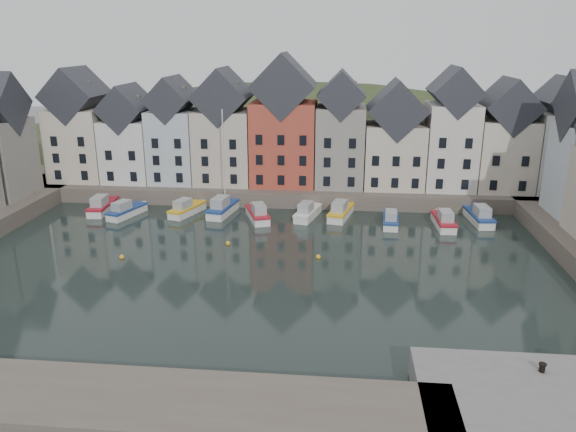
# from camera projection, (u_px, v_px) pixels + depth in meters

# --- Properties ---
(ground) EXTENTS (260.00, 260.00, 0.00)m
(ground) POSITION_uv_depth(u_px,v_px,m) (253.00, 276.00, 53.16)
(ground) COLOR black
(ground) RESTS_ON ground
(far_quay) EXTENTS (90.00, 16.00, 2.00)m
(far_quay) POSITION_uv_depth(u_px,v_px,m) (285.00, 186.00, 81.31)
(far_quay) COLOR brown
(far_quay) RESTS_ON ground
(near_wall) EXTENTS (50.00, 6.00, 2.00)m
(near_wall) POSITION_uv_depth(u_px,v_px,m) (25.00, 404.00, 32.93)
(near_wall) COLOR brown
(near_wall) RESTS_ON ground
(hillside) EXTENTS (153.60, 70.40, 64.00)m
(hillside) POSITION_uv_depth(u_px,v_px,m) (299.00, 246.00, 111.71)
(hillside) COLOR #28361B
(hillside) RESTS_ON ground
(far_terrace) EXTENTS (72.37, 8.16, 17.78)m
(far_terrace) POSITION_uv_depth(u_px,v_px,m) (307.00, 135.00, 76.73)
(far_terrace) COLOR beige
(far_terrace) RESTS_ON far_quay
(mooring_buoys) EXTENTS (20.50, 5.50, 0.50)m
(mooring_buoys) POSITION_uv_depth(u_px,v_px,m) (223.00, 252.00, 58.55)
(mooring_buoys) COLOR gold
(mooring_buoys) RESTS_ON ground
(boat_a) EXTENTS (2.35, 6.70, 2.54)m
(boat_a) POSITION_uv_depth(u_px,v_px,m) (102.00, 206.00, 72.43)
(boat_a) COLOR silver
(boat_a) RESTS_ON ground
(boat_b) EXTENTS (3.67, 6.38, 2.34)m
(boat_b) POSITION_uv_depth(u_px,v_px,m) (126.00, 211.00, 70.70)
(boat_b) COLOR silver
(boat_b) RESTS_ON ground
(boat_c) EXTENTS (3.83, 6.45, 2.37)m
(boat_c) POSITION_uv_depth(u_px,v_px,m) (186.00, 209.00, 71.41)
(boat_c) COLOR silver
(boat_c) RESTS_ON ground
(boat_d) EXTENTS (3.27, 7.28, 13.42)m
(boat_d) POSITION_uv_depth(u_px,v_px,m) (223.00, 208.00, 71.49)
(boat_d) COLOR silver
(boat_d) RESTS_ON ground
(boat_e) EXTENTS (4.05, 6.69, 2.45)m
(boat_e) POSITION_uv_depth(u_px,v_px,m) (258.00, 214.00, 69.31)
(boat_e) COLOR silver
(boat_e) RESTS_ON ground
(boat_f) EXTENTS (3.35, 6.48, 2.38)m
(boat_f) POSITION_uv_depth(u_px,v_px,m) (307.00, 213.00, 69.97)
(boat_f) COLOR silver
(boat_f) RESTS_ON ground
(boat_g) EXTENTS (3.49, 6.93, 2.55)m
(boat_g) POSITION_uv_depth(u_px,v_px,m) (341.00, 212.00, 70.11)
(boat_g) COLOR silver
(boat_g) RESTS_ON ground
(boat_h) EXTENTS (2.15, 5.84, 2.20)m
(boat_h) POSITION_uv_depth(u_px,v_px,m) (391.00, 220.00, 67.29)
(boat_h) COLOR silver
(boat_h) RESTS_ON ground
(boat_i) EXTENTS (2.21, 6.45, 2.45)m
(boat_i) POSITION_uv_depth(u_px,v_px,m) (444.00, 221.00, 66.66)
(boat_i) COLOR silver
(boat_i) RESTS_ON ground
(boat_j) EXTENTS (2.65, 6.84, 2.57)m
(boat_j) POSITION_uv_depth(u_px,v_px,m) (479.00, 217.00, 68.24)
(boat_j) COLOR silver
(boat_j) RESTS_ON ground
(mooring_bollard) EXTENTS (0.48, 0.48, 0.56)m
(mooring_bollard) POSITION_uv_depth(u_px,v_px,m) (542.00, 367.00, 34.24)
(mooring_bollard) COLOR black
(mooring_bollard) RESTS_ON near_quay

